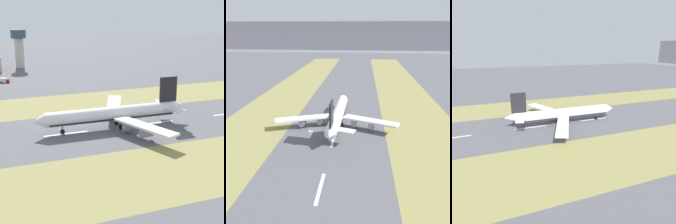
% 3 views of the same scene
% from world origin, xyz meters
% --- Properties ---
extents(ground_plane, '(800.00, 800.00, 0.00)m').
position_xyz_m(ground_plane, '(0.00, 0.00, 0.00)').
color(ground_plane, '#56565B').
extents(grass_median_west, '(40.00, 600.00, 0.01)m').
position_xyz_m(grass_median_west, '(-45.00, 0.00, 0.00)').
color(grass_median_west, olive).
rests_on(grass_median_west, ground).
extents(grass_median_east, '(40.00, 600.00, 0.01)m').
position_xyz_m(grass_median_east, '(45.00, 0.00, 0.00)').
color(grass_median_east, olive).
rests_on(grass_median_east, ground).
extents(centreline_dash_near, '(1.20, 18.00, 0.01)m').
position_xyz_m(centreline_dash_near, '(0.00, -56.39, 0.01)').
color(centreline_dash_near, silver).
rests_on(centreline_dash_near, ground).
extents(centreline_dash_mid, '(1.20, 18.00, 0.01)m').
position_xyz_m(centreline_dash_mid, '(0.00, -16.39, 0.01)').
color(centreline_dash_mid, silver).
rests_on(centreline_dash_mid, ground).
extents(centreline_dash_far, '(1.20, 18.00, 0.01)m').
position_xyz_m(centreline_dash_far, '(0.00, 23.61, 0.01)').
color(centreline_dash_far, silver).
rests_on(centreline_dash_far, ground).
extents(airplane_main_jet, '(64.13, 67.08, 20.20)m').
position_xyz_m(airplane_main_jet, '(0.22, 1.71, 6.02)').
color(airplane_main_jet, white).
rests_on(airplane_main_jet, ground).
extents(mountain_ridge, '(800.00, 120.00, 60.67)m').
position_xyz_m(mountain_ridge, '(0.00, 520.00, 30.34)').
color(mountain_ridge, gray).
rests_on(mountain_ridge, ground).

